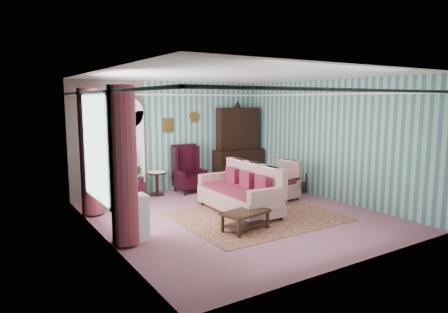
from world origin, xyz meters
TOP-DOWN VIEW (x-y plane):
  - floor at (0.00, 0.00)m, footprint 6.00×6.00m
  - room_shell at (-0.62, 0.18)m, footprint 5.53×6.02m
  - bookcase at (-1.35, 2.84)m, footprint 0.80×0.28m
  - dresser_hutch at (1.90, 2.72)m, footprint 1.50×0.56m
  - wingback_left at (-1.60, 2.45)m, footprint 0.76×0.80m
  - wingback_right at (0.15, 2.45)m, footprint 0.76×0.80m
  - seated_woman at (-1.60, 2.45)m, footprint 0.44×0.40m
  - round_side_table at (-0.70, 2.60)m, footprint 0.50×0.50m
  - nest_table at (2.47, 0.90)m, footprint 0.45×0.38m
  - plant_stand at (-2.40, -0.30)m, footprint 0.55×0.35m
  - rug at (0.30, -0.30)m, footprint 3.20×2.60m
  - sofa at (0.18, 0.19)m, footprint 0.93×2.14m
  - floral_armchair at (1.63, 0.53)m, footprint 0.95×0.92m
  - coffee_table at (-0.42, -0.89)m, footprint 0.98×0.69m
  - potted_plant_a at (-2.40, -0.35)m, footprint 0.41×0.36m
  - potted_plant_b at (-2.27, -0.16)m, footprint 0.31×0.27m
  - potted_plant_c at (-2.51, -0.25)m, footprint 0.25×0.25m

SIDE VIEW (x-z plane):
  - floor at x=0.00m, z-range 0.00..0.00m
  - rug at x=0.30m, z-range 0.00..0.01m
  - coffee_table at x=-0.42m, z-range 0.00..0.37m
  - nest_table at x=2.47m, z-range 0.00..0.54m
  - round_side_table at x=-0.70m, z-range 0.00..0.60m
  - plant_stand at x=-2.40m, z-range 0.00..0.80m
  - floral_armchair at x=1.63m, z-range 0.00..1.06m
  - sofa at x=0.18m, z-range 0.00..1.10m
  - seated_woman at x=-1.60m, z-range 0.00..1.18m
  - wingback_left at x=-1.60m, z-range 0.00..1.25m
  - wingback_right at x=0.15m, z-range 0.00..1.25m
  - potted_plant_c at x=-2.51m, z-range 0.80..1.23m
  - potted_plant_a at x=-2.40m, z-range 0.80..1.25m
  - potted_plant_b at x=-2.27m, z-range 0.80..1.30m
  - bookcase at x=-1.35m, z-range 0.00..2.24m
  - dresser_hutch at x=1.90m, z-range 0.00..2.36m
  - room_shell at x=-0.62m, z-range 0.55..3.46m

